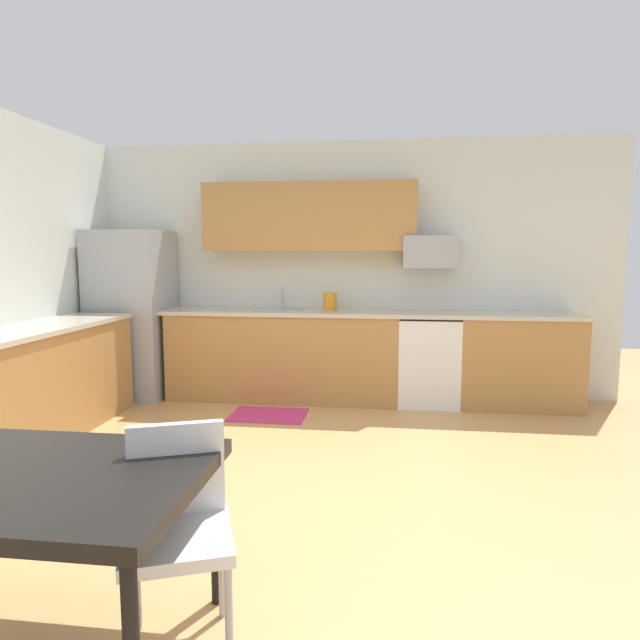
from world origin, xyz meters
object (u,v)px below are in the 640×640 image
object	(u,v)px
kettle	(330,303)
refrigerator	(132,314)
microwave	(430,252)
oven_range	(428,359)
dining_table	(14,486)
chair_near_table	(178,518)

from	to	relation	value
kettle	refrigerator	bearing A→B (deg)	-176.47
kettle	microwave	bearing A→B (deg)	2.83
kettle	oven_range	bearing A→B (deg)	-2.83
oven_range	kettle	distance (m)	1.16
kettle	dining_table	bearing A→B (deg)	-100.94
refrigerator	chair_near_table	distance (m)	4.09
refrigerator	kettle	size ratio (longest dim) A/B	8.81
oven_range	chair_near_table	bearing A→B (deg)	-107.94
dining_table	microwave	bearing A→B (deg)	65.83
microwave	dining_table	xyz separation A→B (m)	(-1.76, -3.91, -0.88)
refrigerator	microwave	world-z (taller)	refrigerator
chair_near_table	microwave	bearing A→B (deg)	72.50
oven_range	kettle	world-z (taller)	kettle
dining_table	refrigerator	bearing A→B (deg)	110.04
chair_near_table	kettle	xyz separation A→B (m)	(0.18, 3.72, 0.52)
dining_table	chair_near_table	size ratio (longest dim) A/B	1.65
microwave	refrigerator	bearing A→B (deg)	-176.70
oven_range	chair_near_table	size ratio (longest dim) A/B	1.07
chair_near_table	kettle	size ratio (longest dim) A/B	4.25
oven_range	microwave	world-z (taller)	microwave
oven_range	chair_near_table	distance (m)	3.85
dining_table	kettle	xyz separation A→B (m)	(0.75, 3.86, 0.35)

